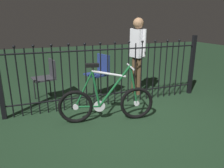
{
  "coord_description": "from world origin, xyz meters",
  "views": [
    {
      "loc": [
        -1.27,
        -2.86,
        1.54
      ],
      "look_at": [
        -0.15,
        0.21,
        0.55
      ],
      "focal_mm": 33.98,
      "sensor_mm": 36.0,
      "label": 1
    }
  ],
  "objects_px": {
    "chair_charcoal": "(47,75)",
    "person_visitor": "(137,50)",
    "bicycle": "(107,102)",
    "chair_navy": "(99,71)"
  },
  "relations": [
    {
      "from": "bicycle",
      "to": "chair_charcoal",
      "type": "bearing_deg",
      "value": 121.53
    },
    {
      "from": "bicycle",
      "to": "person_visitor",
      "type": "distance_m",
      "value": 1.59
    },
    {
      "from": "bicycle",
      "to": "chair_charcoal",
      "type": "distance_m",
      "value": 1.52
    },
    {
      "from": "bicycle",
      "to": "chair_charcoal",
      "type": "relative_size",
      "value": 1.82
    },
    {
      "from": "chair_charcoal",
      "to": "person_visitor",
      "type": "height_order",
      "value": "person_visitor"
    },
    {
      "from": "bicycle",
      "to": "chair_navy",
      "type": "bearing_deg",
      "value": 78.42
    },
    {
      "from": "chair_navy",
      "to": "person_visitor",
      "type": "xyz_separation_m",
      "value": [
        0.8,
        -0.09,
        0.4
      ]
    },
    {
      "from": "chair_charcoal",
      "to": "bicycle",
      "type": "bearing_deg",
      "value": -58.47
    },
    {
      "from": "chair_charcoal",
      "to": "chair_navy",
      "type": "relative_size",
      "value": 0.93
    },
    {
      "from": "chair_charcoal",
      "to": "chair_navy",
      "type": "xyz_separation_m",
      "value": [
        1.02,
        -0.17,
        0.04
      ]
    }
  ]
}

